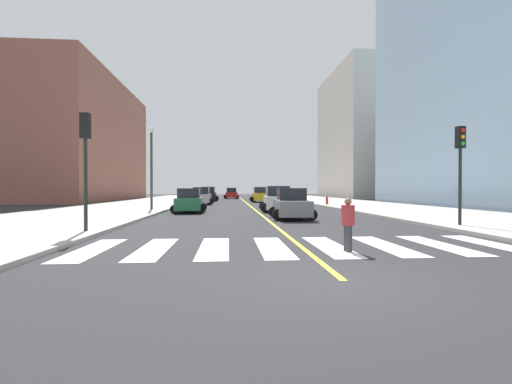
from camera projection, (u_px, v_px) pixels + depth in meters
ground_plane at (344, 281)px, 6.75m from camera, size 220.00×220.00×0.00m
sidewalk_kerb_east at (409, 210)px, 27.66m from camera, size 10.00×120.00×0.15m
sidewalk_kerb_west at (95, 212)px, 25.72m from camera, size 10.00×120.00×0.15m
crosswalk_paint at (301, 247)px, 10.74m from camera, size 13.50×4.00×0.01m
lane_divider_paint at (245, 202)px, 46.62m from camera, size 0.16×80.00×0.01m
parking_garage_concrete at (375, 135)px, 72.01m from camera, size 18.00×24.00×26.04m
low_rise_brick_west at (70, 141)px, 54.37m from camera, size 16.00×32.00×18.70m
car_red_nearest at (231, 194)px, 62.22m from camera, size 2.85×4.49×1.98m
car_black_second at (209, 194)px, 50.33m from camera, size 2.96×4.70×2.09m
car_gray_third at (291, 204)px, 20.81m from camera, size 2.70×4.21×1.85m
car_silver_fourth at (202, 196)px, 39.58m from camera, size 2.76×4.43×1.98m
car_yellow_fifth at (260, 195)px, 46.65m from camera, size 2.87×4.58×2.04m
car_white_sixth at (278, 200)px, 27.20m from camera, size 2.96×4.62×2.02m
car_green_seventh at (189, 201)px, 26.21m from camera, size 2.66×4.18×1.84m
traffic_light_near_corner at (460, 155)px, 15.78m from camera, size 0.36×0.41×4.53m
traffic_light_far_corner at (86, 148)px, 13.60m from camera, size 0.36×0.41×4.65m
pedestrian_crossing at (348, 222)px, 9.90m from camera, size 0.38×0.38×1.55m
fire_hydrant at (327, 200)px, 36.71m from camera, size 0.26×0.26×0.89m
street_lamp at (151, 160)px, 28.00m from camera, size 0.44×0.44×6.65m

